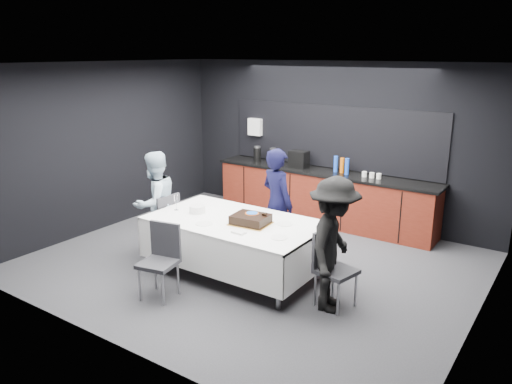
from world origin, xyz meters
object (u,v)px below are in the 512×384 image
chair_left (164,220)px  person_right (333,245)px  person_center (277,204)px  cake_assembly (251,219)px  chair_right (331,263)px  party_table (235,230)px  chair_near (161,255)px  plate_stack (197,209)px  champagne_flute (176,199)px  person_left (155,203)px

chair_left → person_right: size_ratio=0.58×
person_center → cake_assembly: bearing=118.0°
chair_left → person_center: 1.70m
cake_assembly → chair_left: bearing=180.0°
chair_left → chair_right: 2.76m
party_table → chair_near: chair_near is taller
chair_right → chair_near: bearing=-152.3°
plate_stack → chair_right: chair_right is taller
chair_near → plate_stack: bearing=103.9°
chair_right → plate_stack: bearing=179.9°
party_table → chair_right: bearing=-1.7°
cake_assembly → plate_stack: 0.89m
plate_stack → chair_left: (-0.68, 0.03, -0.30)m
cake_assembly → chair_left: size_ratio=0.57×
cake_assembly → chair_near: size_ratio=0.57×
cake_assembly → chair_right: size_ratio=0.57×
champagne_flute → person_right: person_right is taller
person_right → chair_near: bearing=101.7°
plate_stack → chair_right: bearing=-0.1°
chair_left → person_center: (1.45, 0.85, 0.28)m
person_center → person_right: (1.37, -0.97, -0.01)m
chair_near → person_right: (1.90, 0.88, 0.27)m
person_center → party_table: bearing=100.1°
plate_stack → person_left: size_ratio=0.14×
chair_near → person_right: bearing=24.9°
cake_assembly → champagne_flute: 1.22m
plate_stack → chair_near: (0.24, -0.97, -0.30)m
chair_left → person_right: (2.81, -0.12, 0.27)m
plate_stack → party_table: bearing=3.5°
chair_left → cake_assembly: bearing=-0.0°
plate_stack → chair_left: size_ratio=0.24×
cake_assembly → chair_right: bearing=-1.3°
champagne_flute → chair_right: bearing=2.0°
champagne_flute → person_left: bearing=171.9°
cake_assembly → person_center: 0.86m
champagne_flute → person_left: 0.52m
party_table → chair_right: 1.46m
champagne_flute → person_right: 2.46m
person_left → person_right: bearing=91.2°
person_right → cake_assembly: bearing=71.6°
champagne_flute → person_left: size_ratio=0.14×
cake_assembly → chair_left: (-1.57, 0.00, -0.31)m
person_center → chair_near: bearing=93.7°
plate_stack → person_right: bearing=-2.4°
party_table → person_center: person_center is taller
plate_stack → chair_left: bearing=177.9°
party_table → cake_assembly: size_ratio=4.37×
party_table → person_right: 1.52m
champagne_flute → chair_left: bearing=162.8°
cake_assembly → champagne_flute: size_ratio=2.37×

